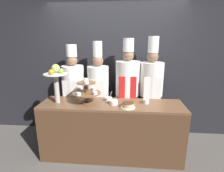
# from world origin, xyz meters

# --- Properties ---
(ground_plane) EXTENTS (14.00, 14.00, 0.00)m
(ground_plane) POSITION_xyz_m (0.00, 0.00, 0.00)
(ground_plane) COLOR #5B5651
(wall_back) EXTENTS (10.00, 0.06, 2.80)m
(wall_back) POSITION_xyz_m (0.00, 1.14, 1.40)
(wall_back) COLOR #232328
(wall_back) RESTS_ON ground_plane
(buffet_counter) EXTENTS (2.19, 0.56, 0.90)m
(buffet_counter) POSITION_xyz_m (0.00, 0.28, 0.45)
(buffet_counter) COLOR brown
(buffet_counter) RESTS_ON ground_plane
(tiered_stand) EXTENTS (0.43, 0.43, 0.37)m
(tiered_stand) POSITION_xyz_m (-0.38, 0.28, 1.09)
(tiered_stand) COLOR brown
(tiered_stand) RESTS_ON buffet_counter
(fruit_pedestal) EXTENTS (0.35, 0.35, 0.59)m
(fruit_pedestal) POSITION_xyz_m (-0.84, 0.27, 1.30)
(fruit_pedestal) COLOR #B2ADA8
(fruit_pedestal) RESTS_ON buffet_counter
(cake_round) EXTENTS (0.21, 0.21, 0.08)m
(cake_round) POSITION_xyz_m (0.25, 0.13, 0.94)
(cake_round) COLOR white
(cake_round) RESTS_ON buffet_counter
(cup_white) EXTENTS (0.09, 0.09, 0.07)m
(cup_white) POSITION_xyz_m (0.53, 0.32, 0.94)
(cup_white) COLOR white
(cup_white) RESTS_ON buffet_counter
(serving_bowl_near) EXTENTS (0.13, 0.13, 0.17)m
(serving_bowl_near) POSITION_xyz_m (0.04, 0.25, 0.93)
(serving_bowl_near) COLOR white
(serving_bowl_near) RESTS_ON buffet_counter
(serving_bowl_far) EXTENTS (0.12, 0.12, 0.16)m
(serving_bowl_far) POSITION_xyz_m (-0.06, 0.39, 0.93)
(serving_bowl_far) COLOR white
(serving_bowl_far) RESTS_ON buffet_counter
(chef_left) EXTENTS (0.39, 0.39, 1.77)m
(chef_left) POSITION_xyz_m (-0.73, 0.75, 0.97)
(chef_left) COLOR #28282D
(chef_left) RESTS_ON ground_plane
(chef_center_left) EXTENTS (0.37, 0.37, 1.83)m
(chef_center_left) POSITION_xyz_m (-0.28, 0.75, 0.98)
(chef_center_left) COLOR #28282D
(chef_center_left) RESTS_ON ground_plane
(chef_center_right) EXTENTS (0.41, 0.41, 1.87)m
(chef_center_right) POSITION_xyz_m (0.24, 0.75, 1.02)
(chef_center_right) COLOR #28282D
(chef_center_right) RESTS_ON ground_plane
(chef_right) EXTENTS (0.40, 0.40, 1.90)m
(chef_right) POSITION_xyz_m (0.65, 0.75, 1.02)
(chef_right) COLOR #38332D
(chef_right) RESTS_ON ground_plane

